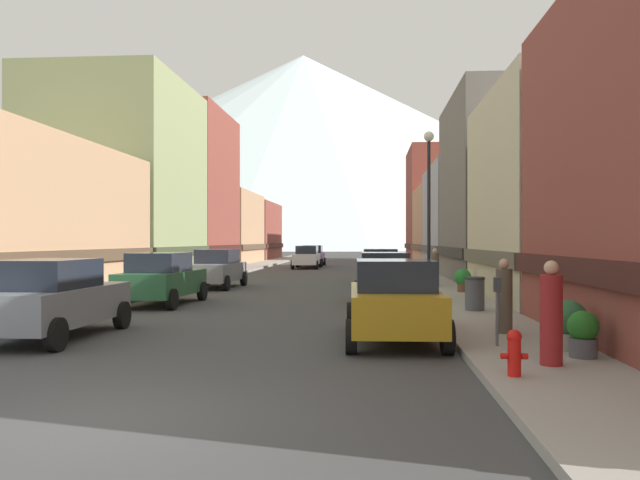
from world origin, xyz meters
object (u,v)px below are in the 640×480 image
Objects in this scene: parking_meter_near at (497,301)px; potted_plant_2 at (583,333)px; car_left_2 at (216,268)px; car_right_2 at (380,267)px; trash_bin_right at (475,294)px; car_left_0 at (52,299)px; fire_hydrant_near at (514,351)px; pedestrian_1 at (551,317)px; car_right_1 at (384,277)px; pedestrian_2 at (435,268)px; car_driving_1 at (307,257)px; potted_plant_1 at (463,279)px; car_right_0 at (394,300)px; streetlamp_right at (429,189)px; car_driving_0 at (312,255)px; pedestrian_0 at (504,299)px; car_left_1 at (162,278)px; potted_plant_0 at (569,323)px.

parking_meter_near is 1.75m from potted_plant_2.
car_left_2 is 1.00× the size of car_right_2.
car_left_0 is at bearing -152.92° from trash_bin_right.
fire_hydrant_near is at bearing -95.65° from trash_bin_right.
car_right_1 is at bearing 101.77° from pedestrian_1.
car_left_0 is at bearing -123.21° from pedestrian_2.
car_driving_1 reaches higher than parking_meter_near.
pedestrian_2 is at bearing 87.62° from fire_hydrant_near.
car_right_1 is at bearing -110.36° from pedestrian_2.
car_right_1 is 4.60m from potted_plant_1.
potted_plant_2 is (0.00, -14.30, -0.08)m from potted_plant_1.
car_right_0 is at bearing -63.33° from car_left_2.
streetlamp_right reaches higher than car_right_1.
car_driving_0 is (2.20, 25.53, 0.00)m from car_left_2.
pedestrian_0 reaches higher than car_right_0.
fire_hydrant_near is 0.53× the size of parking_meter_near.
car_driving_0 is 3.31× the size of parking_meter_near.
car_right_1 and car_driving_1 have the same top height.
car_driving_0 is at bearing 99.93° from parking_meter_near.
car_left_1 reaches higher than fire_hydrant_near.
car_driving_1 is (2.20, 35.93, 0.00)m from car_left_0.
car_left_1 reaches higher than trash_bin_right.
parking_meter_near is 0.81× the size of pedestrian_0.
potted_plant_0 is at bearing -57.25° from car_left_2.
car_right_1 is 7.04m from pedestrian_2.
pedestrian_1 is at bearing -85.60° from streetlamp_right.
car_right_2 reaches higher than fire_hydrant_near.
pedestrian_1 is at bearing -83.35° from car_right_2.
fire_hydrant_near is (7.05, -44.78, -0.37)m from car_driving_0.
car_left_1 is 3.35× the size of parking_meter_near.
potted_plant_0 is (8.60, -42.32, -0.25)m from car_driving_0.
pedestrian_2 is at bearing 69.64° from car_right_1.
parking_meter_near is at bearing -95.44° from trash_bin_right.
car_driving_1 reaches higher than potted_plant_0.
car_driving_1 is at bearing 104.50° from trash_bin_right.
car_left_2 is at bearing 115.67° from fire_hydrant_near.
car_driving_0 is at bearing 106.62° from potted_plant_1.
car_left_1 and car_left_2 have the same top height.
streetlamp_right is (-1.65, -3.33, 3.33)m from potted_plant_1.
car_left_0 is 19.54m from car_right_2.
car_right_1 is 4.78× the size of potted_plant_0.
car_left_1 is at bearing 136.06° from car_right_0.
car_left_2 reaches higher than fire_hydrant_near.
car_left_0 is 7.60m from car_right_0.
streetlamp_right is at bearing 92.33° from parking_meter_near.
streetlamp_right is at bearing 96.37° from pedestrian_0.
car_right_2 is at bearing 19.33° from car_left_2.
car_right_1 is at bearing 125.59° from trash_bin_right.
car_left_2 is at bearing 135.01° from trash_bin_right.
car_right_0 is at bearing -169.57° from pedestrian_0.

